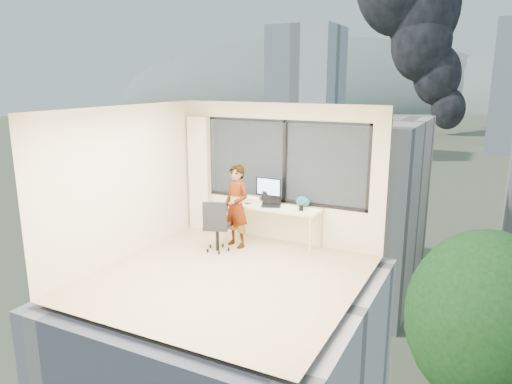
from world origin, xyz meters
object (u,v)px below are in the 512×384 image
Objects in this scene: desk at (272,225)px; laptop at (271,200)px; chair at (217,225)px; handbag at (303,201)px; monitor at (269,191)px; person at (237,206)px; game_console at (252,198)px.

laptop reaches higher than desk.
handbag is at bearing 15.78° from chair.
monitor reaches higher than laptop.
laptop reaches higher than handbag.
person is 0.55m from game_console.
monitor reaches higher than chair.
desk is 3.49× the size of monitor.
person is at bearing -98.65° from game_console.
person is 4.09× the size of laptop.
game_console reaches higher than desk.
game_console is at bearing 103.98° from person.
desk is 1.05m from chair.
game_console is (-0.51, 0.18, 0.41)m from desk.
handbag is at bearing 18.95° from desk.
monitor is at bearing 62.55° from person.
monitor is 0.66m from handbag.
chair is at bearing -139.30° from handbag.
monitor is 1.99× the size of handbag.
person reaches higher than chair.
game_console is at bearing 55.83° from chair.
desk is at bearing 64.93° from laptop.
handbag reaches higher than game_console.
chair reaches higher than desk.
chair is at bearing -135.13° from desk.
person reaches higher than handbag.
monitor is at bearing 31.72° from chair.
game_console is at bearing 160.04° from desk.
person is (0.19, 0.37, 0.27)m from chair.
monitor is 0.47m from game_console.
monitor is (-0.11, 0.07, 0.63)m from desk.
monitor is (0.63, 0.81, 0.52)m from chair.
chair is 2.61× the size of laptop.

